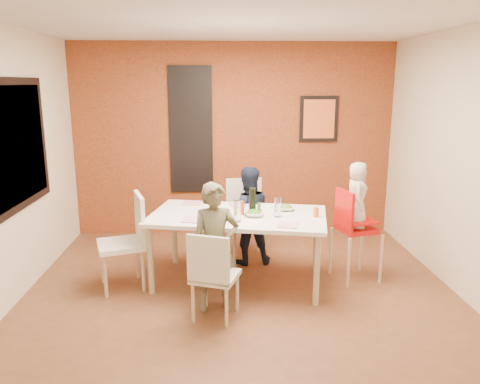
{
  "coord_description": "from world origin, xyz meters",
  "views": [
    {
      "loc": [
        -0.21,
        -4.37,
        2.14
      ],
      "look_at": [
        0.0,
        0.3,
        1.05
      ],
      "focal_mm": 35.0,
      "sensor_mm": 36.0,
      "label": 1
    }
  ],
  "objects_px": {
    "toddler": "(357,195)",
    "wine_bottle": "(252,201)",
    "high_chair": "(353,226)",
    "child_far": "(247,216)",
    "dining_table": "(238,220)",
    "paper_towel_roll": "(214,201)",
    "chair_left": "(129,236)",
    "chair_far": "(245,214)",
    "chair_near": "(212,272)",
    "child_near": "(215,248)"
  },
  "relations": [
    {
      "from": "toddler",
      "to": "wine_bottle",
      "type": "height_order",
      "value": "toddler"
    },
    {
      "from": "high_chair",
      "to": "child_far",
      "type": "xyz_separation_m",
      "value": [
        -1.13,
        0.54,
        -0.02
      ]
    },
    {
      "from": "dining_table",
      "to": "paper_towel_roll",
      "type": "bearing_deg",
      "value": 176.76
    },
    {
      "from": "dining_table",
      "to": "high_chair",
      "type": "distance_m",
      "value": 1.27
    },
    {
      "from": "chair_left",
      "to": "child_far",
      "type": "relative_size",
      "value": 0.85
    },
    {
      "from": "dining_table",
      "to": "chair_far",
      "type": "height_order",
      "value": "chair_far"
    },
    {
      "from": "toddler",
      "to": "high_chair",
      "type": "bearing_deg",
      "value": 126.26
    },
    {
      "from": "toddler",
      "to": "chair_left",
      "type": "bearing_deg",
      "value": 103.39
    },
    {
      "from": "chair_left",
      "to": "high_chair",
      "type": "distance_m",
      "value": 2.42
    },
    {
      "from": "chair_far",
      "to": "wine_bottle",
      "type": "relative_size",
      "value": 3.4
    },
    {
      "from": "chair_left",
      "to": "wine_bottle",
      "type": "height_order",
      "value": "wine_bottle"
    },
    {
      "from": "chair_near",
      "to": "wine_bottle",
      "type": "distance_m",
      "value": 1.05
    },
    {
      "from": "chair_far",
      "to": "wine_bottle",
      "type": "bearing_deg",
      "value": -95.41
    },
    {
      "from": "chair_left",
      "to": "toddler",
      "type": "relative_size",
      "value": 1.4
    },
    {
      "from": "chair_near",
      "to": "chair_left",
      "type": "bearing_deg",
      "value": -22.34
    },
    {
      "from": "child_near",
      "to": "wine_bottle",
      "type": "bearing_deg",
      "value": 49.24
    },
    {
      "from": "child_near",
      "to": "wine_bottle",
      "type": "distance_m",
      "value": 0.8
    },
    {
      "from": "dining_table",
      "to": "chair_near",
      "type": "xyz_separation_m",
      "value": [
        -0.27,
        -0.86,
        -0.23
      ]
    },
    {
      "from": "chair_near",
      "to": "toddler",
      "type": "bearing_deg",
      "value": -130.57
    },
    {
      "from": "chair_far",
      "to": "toddler",
      "type": "height_order",
      "value": "toddler"
    },
    {
      "from": "chair_near",
      "to": "chair_left",
      "type": "relative_size",
      "value": 0.84
    },
    {
      "from": "high_chair",
      "to": "wine_bottle",
      "type": "distance_m",
      "value": 1.15
    },
    {
      "from": "wine_bottle",
      "to": "paper_towel_roll",
      "type": "distance_m",
      "value": 0.41
    },
    {
      "from": "dining_table",
      "to": "chair_far",
      "type": "distance_m",
      "value": 0.84
    },
    {
      "from": "chair_near",
      "to": "child_far",
      "type": "bearing_deg",
      "value": -86.28
    },
    {
      "from": "high_chair",
      "to": "wine_bottle",
      "type": "height_order",
      "value": "wine_bottle"
    },
    {
      "from": "chair_near",
      "to": "wine_bottle",
      "type": "height_order",
      "value": "wine_bottle"
    },
    {
      "from": "child_near",
      "to": "toddler",
      "type": "xyz_separation_m",
      "value": [
        1.53,
        0.66,
        0.34
      ]
    },
    {
      "from": "dining_table",
      "to": "child_near",
      "type": "xyz_separation_m",
      "value": [
        -0.24,
        -0.62,
        -0.08
      ]
    },
    {
      "from": "child_far",
      "to": "toddler",
      "type": "bearing_deg",
      "value": 149.21
    },
    {
      "from": "chair_left",
      "to": "paper_towel_roll",
      "type": "distance_m",
      "value": 0.97
    },
    {
      "from": "high_chair",
      "to": "child_near",
      "type": "distance_m",
      "value": 1.64
    },
    {
      "from": "chair_left",
      "to": "chair_far",
      "type": "bearing_deg",
      "value": 106.28
    },
    {
      "from": "chair_left",
      "to": "dining_table",
      "type": "bearing_deg",
      "value": 75.0
    },
    {
      "from": "wine_bottle",
      "to": "paper_towel_roll",
      "type": "bearing_deg",
      "value": 178.0
    },
    {
      "from": "chair_left",
      "to": "toddler",
      "type": "xyz_separation_m",
      "value": [
        2.45,
        0.09,
        0.4
      ]
    },
    {
      "from": "high_chair",
      "to": "chair_left",
      "type": "bearing_deg",
      "value": 77.05
    },
    {
      "from": "child_near",
      "to": "paper_towel_roll",
      "type": "bearing_deg",
      "value": 82.82
    },
    {
      "from": "child_far",
      "to": "wine_bottle",
      "type": "relative_size",
      "value": 4.14
    },
    {
      "from": "high_chair",
      "to": "toddler",
      "type": "xyz_separation_m",
      "value": [
        0.03,
        0.01,
        0.35
      ]
    },
    {
      "from": "chair_far",
      "to": "paper_towel_roll",
      "type": "relative_size",
      "value": 3.39
    },
    {
      "from": "dining_table",
      "to": "child_far",
      "type": "xyz_separation_m",
      "value": [
        0.14,
        0.57,
        -0.11
      ]
    },
    {
      "from": "child_far",
      "to": "wine_bottle",
      "type": "bearing_deg",
      "value": 85.6
    },
    {
      "from": "chair_left",
      "to": "paper_towel_roll",
      "type": "relative_size",
      "value": 3.5
    },
    {
      "from": "child_far",
      "to": "child_near",
      "type": "bearing_deg",
      "value": 66.11
    },
    {
      "from": "chair_left",
      "to": "wine_bottle",
      "type": "bearing_deg",
      "value": 74.67
    },
    {
      "from": "dining_table",
      "to": "chair_far",
      "type": "bearing_deg",
      "value": 81.22
    },
    {
      "from": "chair_left",
      "to": "child_near",
      "type": "bearing_deg",
      "value": 40.35
    },
    {
      "from": "child_near",
      "to": "paper_towel_roll",
      "type": "height_order",
      "value": "child_near"
    },
    {
      "from": "dining_table",
      "to": "high_chair",
      "type": "xyz_separation_m",
      "value": [
        1.26,
        0.02,
        -0.09
      ]
    }
  ]
}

